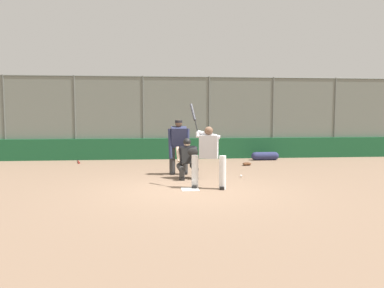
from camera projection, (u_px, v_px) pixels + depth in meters
The scene contains 12 objects.
ground_plane at pixel (190, 189), 9.27m from camera, with size 160.00×160.00×0.00m, color #7A604C.
home_plate_marker at pixel (190, 189), 9.27m from camera, with size 0.43×0.43×0.01m, color white.
backstop_fence at pixel (176, 116), 15.44m from camera, with size 19.18×0.08×3.40m.
padding_wall at pixel (177, 149), 15.45m from camera, with size 18.72×0.18×0.86m, color #19512D.
bleachers_beyond at pixel (131, 140), 18.18m from camera, with size 13.37×3.05×1.80m.
batter_at_plate at pixel (208, 155), 9.32m from camera, with size 0.86×0.84×2.14m.
catcher_behind_plate at pixel (188, 158), 10.74m from camera, with size 0.65×0.75×1.17m.
umpire_home at pixel (179, 145), 11.47m from camera, with size 0.69×0.42×1.68m.
spare_bat_near_backstop at pixel (79, 162), 14.25m from camera, with size 0.28×0.83×0.07m.
fielding_glove_on_dirt at pixel (247, 164), 13.52m from camera, with size 0.32×0.24×0.12m.
baseball_loose at pixel (241, 176), 11.06m from camera, with size 0.07×0.07×0.07m, color white.
equipment_bag_dugout_side at pixel (265, 156), 15.09m from camera, with size 1.13×0.33×0.33m.
Camera 1 is at (0.82, 9.11, 1.89)m, focal length 35.00 mm.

